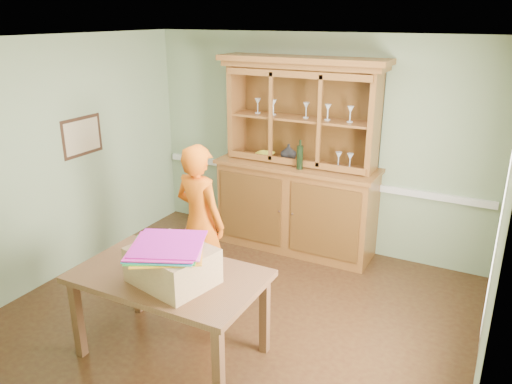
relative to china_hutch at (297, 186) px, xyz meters
The scene contains 14 objects.
floor 1.92m from the china_hutch, 86.89° to the right, with size 4.50×4.50×0.00m, color #472F16.
ceiling 2.53m from the china_hutch, 86.89° to the right, with size 4.50×4.50×0.00m, color white.
wall_back 0.58m from the china_hutch, 71.31° to the left, with size 4.50×4.50×0.00m, color gray.
wall_left 2.81m from the china_hutch, 141.37° to the right, with size 4.00×4.00×0.00m, color gray.
wall_right 2.95m from the china_hutch, 36.32° to the right, with size 4.00×4.00×0.00m, color gray.
wall_front 3.76m from the china_hutch, 88.56° to the right, with size 4.50×4.50×0.00m, color gray.
chair_rail 0.27m from the china_hutch, 69.61° to the left, with size 4.41×0.05×0.08m, color silver.
framed_map 2.66m from the china_hutch, 146.32° to the right, with size 0.03×0.60×0.46m.
window_panel 3.15m from the china_hutch, 41.05° to the right, with size 0.03×0.96×1.36m.
china_hutch is the anchor object (origin of this frame).
dining_table 2.54m from the china_hutch, 92.43° to the right, with size 1.62×0.99×0.81m.
cardboard_box 2.62m from the china_hutch, 89.79° to the right, with size 0.65×0.52×0.30m, color tan.
kite_stack 2.67m from the china_hutch, 90.03° to the right, with size 0.74×0.74×0.05m.
person 1.61m from the china_hutch, 106.13° to the right, with size 0.61×0.40×1.68m, color orange.
Camera 1 is at (2.21, -3.81, 2.90)m, focal length 35.00 mm.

